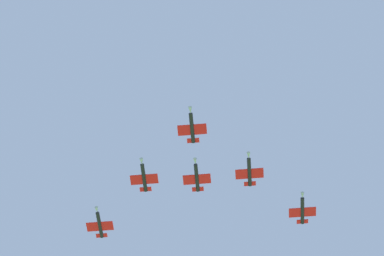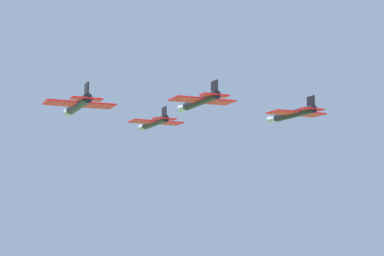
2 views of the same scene
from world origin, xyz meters
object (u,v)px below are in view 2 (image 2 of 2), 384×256
(jet_starboard_inner, at_px, (293,114))
(jet_port_outer, at_px, (200,101))
(jet_lead, at_px, (154,123))
(jet_port_inner, at_px, (78,105))

(jet_starboard_inner, bearing_deg, jet_port_outer, -174.29)
(jet_lead, relative_size, jet_port_inner, 1.00)
(jet_lead, xyz_separation_m, jet_starboard_inner, (-20.78, -14.41, 0.16))
(jet_lead, relative_size, jet_starboard_inner, 1.00)
(jet_lead, distance_m, jet_starboard_inner, 25.29)
(jet_port_inner, distance_m, jet_starboard_inner, 35.78)
(jet_port_inner, distance_m, jet_port_outer, 18.04)
(jet_lead, bearing_deg, jet_port_outer, -90.00)
(jet_lead, bearing_deg, jet_port_inner, -135.00)
(jet_port_outer, bearing_deg, jet_port_inner, 174.29)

